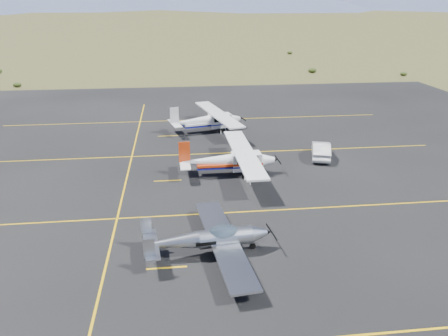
# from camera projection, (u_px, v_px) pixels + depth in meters

# --- Properties ---
(ground) EXTENTS (1600.00, 1600.00, 0.00)m
(ground) POSITION_uv_depth(u_px,v_px,m) (220.00, 229.00, 25.01)
(ground) COLOR #383D1C
(ground) RESTS_ON ground
(apron) EXTENTS (72.00, 72.00, 0.02)m
(apron) POSITION_uv_depth(u_px,v_px,m) (209.00, 182.00, 31.48)
(apron) COLOR black
(apron) RESTS_ON ground
(aircraft_low_wing) EXTENTS (6.52, 9.04, 1.96)m
(aircraft_low_wing) POSITION_uv_depth(u_px,v_px,m) (211.00, 239.00, 22.25)
(aircraft_low_wing) COLOR silver
(aircraft_low_wing) RESTS_ON apron
(aircraft_cessna) EXTENTS (6.42, 10.72, 2.72)m
(aircraft_cessna) POSITION_uv_depth(u_px,v_px,m) (229.00, 160.00, 32.25)
(aircraft_cessna) COLOR white
(aircraft_cessna) RESTS_ON apron
(aircraft_plain) EXTENTS (6.93, 10.75, 2.72)m
(aircraft_plain) POSITION_uv_depth(u_px,v_px,m) (208.00, 120.00, 42.68)
(aircraft_plain) COLOR silver
(aircraft_plain) RESTS_ON apron
(sedan) EXTENTS (2.49, 4.28, 1.33)m
(sedan) POSITION_uv_depth(u_px,v_px,m) (321.00, 150.00, 35.94)
(sedan) COLOR silver
(sedan) RESTS_ON apron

